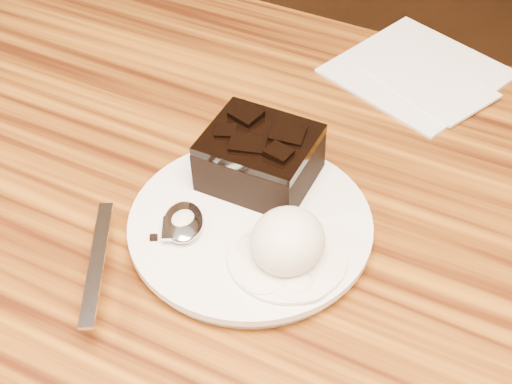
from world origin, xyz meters
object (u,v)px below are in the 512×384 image
at_px(brownie, 260,161).
at_px(spoon, 183,223).
at_px(ice_cream_scoop, 288,241).
at_px(napkin, 417,71).
at_px(plate, 250,228).

relative_size(brownie, spoon, 0.48).
bearing_deg(ice_cream_scoop, brownie, 130.07).
height_order(brownie, spoon, brownie).
bearing_deg(spoon, napkin, 44.84).
height_order(ice_cream_scoop, spoon, ice_cream_scoop).
height_order(brownie, napkin, brownie).
relative_size(plate, brownie, 2.26).
relative_size(plate, ice_cream_scoop, 3.29).
bearing_deg(brownie, napkin, 73.99).
relative_size(plate, spoon, 1.09).
bearing_deg(plate, spoon, -145.24).
bearing_deg(plate, ice_cream_scoop, -26.98).
xyz_separation_m(plate, napkin, (0.05, 0.28, -0.01)).
distance_m(plate, ice_cream_scoop, 0.06).
distance_m(plate, brownie, 0.06).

